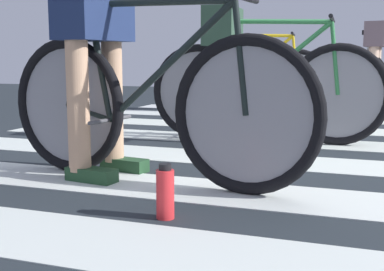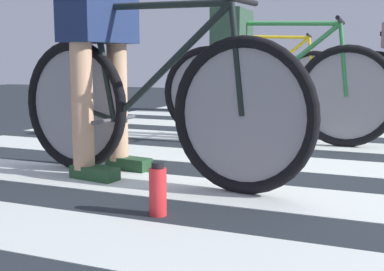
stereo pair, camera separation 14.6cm
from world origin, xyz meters
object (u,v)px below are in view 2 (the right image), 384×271
water_bottle (158,190)px  bicycle_2_of_4 (273,91)px  cyclist_3_of_4 (240,56)px  bicycle_3_of_4 (267,80)px  cyclist_2_of_4 (233,57)px  cyclist_1_of_4 (100,55)px  bicycle_1_of_4 (149,105)px

water_bottle → bicycle_2_of_4: bearing=90.3°
cyclist_3_of_4 → bicycle_3_of_4: bearing=0.0°
cyclist_3_of_4 → cyclist_2_of_4: bearing=-80.3°
cyclist_2_of_4 → bicycle_2_of_4: bearing=0.0°
cyclist_3_of_4 → cyclist_1_of_4: bearing=-91.3°
bicycle_3_of_4 → cyclist_3_of_4: (-0.31, -0.03, 0.27)m
water_bottle → cyclist_2_of_4: bearing=99.5°
bicycle_1_of_4 → cyclist_1_of_4: bearing=180.0°
bicycle_3_of_4 → cyclist_1_of_4: bearing=-96.6°
bicycle_2_of_4 → water_bottle: 1.95m
bicycle_2_of_4 → cyclist_2_of_4: bearing=-180.0°
bicycle_1_of_4 → cyclist_2_of_4: size_ratio=1.76×
bicycle_2_of_4 → bicycle_1_of_4: bearing=-104.0°
bicycle_1_of_4 → cyclist_1_of_4: cyclist_1_of_4 is taller
cyclist_1_of_4 → cyclist_2_of_4: size_ratio=1.00×
cyclist_1_of_4 → cyclist_2_of_4: 1.38m
cyclist_3_of_4 → water_bottle: 4.05m
bicycle_3_of_4 → cyclist_3_of_4: cyclist_3_of_4 is taller
bicycle_1_of_4 → cyclist_2_of_4: cyclist_2_of_4 is taller
cyclist_1_of_4 → cyclist_2_of_4: bearing=86.4°
cyclist_3_of_4 → water_bottle: cyclist_3_of_4 is taller
cyclist_1_of_4 → cyclist_3_of_4: cyclist_3_of_4 is taller
cyclist_2_of_4 → bicycle_3_of_4: bearing=94.8°
bicycle_2_of_4 → cyclist_3_of_4: (-0.87, 1.99, 0.27)m
bicycle_2_of_4 → bicycle_3_of_4: 2.10m
bicycle_2_of_4 → cyclist_3_of_4: size_ratio=1.72×
bicycle_1_of_4 → cyclist_3_of_4: cyclist_3_of_4 is taller
bicycle_1_of_4 → cyclist_2_of_4: (-0.02, 1.39, 0.25)m
bicycle_2_of_4 → water_bottle: size_ratio=8.14×
cyclist_3_of_4 → water_bottle: size_ratio=4.74×
bicycle_1_of_4 → bicycle_3_of_4: same height
cyclist_3_of_4 → bicycle_1_of_4: bearing=-86.3°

